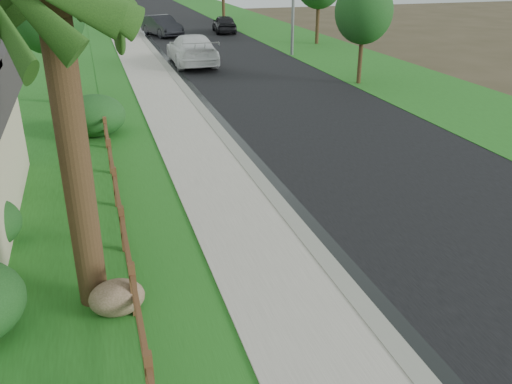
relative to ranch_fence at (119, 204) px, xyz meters
name	(u,v)px	position (x,y,z in m)	size (l,w,h in m)	color
ground	(392,380)	(3.60, -6.40, -0.62)	(120.00, 120.00, 0.00)	#3A3420
road	(205,42)	(8.20, 28.60, -0.61)	(8.00, 90.00, 0.02)	black
curb	(148,44)	(4.00, 28.60, -0.56)	(0.40, 90.00, 0.12)	gray
wet_gutter	(153,44)	(4.35, 28.60, -0.60)	(0.50, 90.00, 0.00)	black
sidewalk	(130,45)	(2.70, 28.60, -0.57)	(2.20, 90.00, 0.10)	#9F998A
grass_strip	(102,46)	(0.80, 28.60, -0.59)	(1.60, 90.00, 0.06)	#215A19
lawn_near	(23,50)	(-4.40, 28.60, -0.60)	(9.00, 90.00, 0.04)	#215A19
verge_far	(292,38)	(15.10, 28.60, -0.60)	(6.00, 90.00, 0.04)	#215A19
ranch_fence	(119,204)	(0.00, 0.00, 0.00)	(0.12, 16.92, 1.10)	#502F1A
white_suv	(192,49)	(5.60, 20.02, 0.27)	(2.43, 5.97, 1.73)	white
dark_car_mid	(224,24)	(10.80, 33.09, 0.11)	(1.68, 4.17, 1.42)	black
dark_car_far	(162,26)	(5.60, 32.61, 0.18)	(1.65, 4.74, 1.56)	black
boulder	(117,298)	(-0.30, -3.42, -0.28)	(1.00, 0.75, 0.67)	brown
shrub_d	(95,116)	(-0.30, 7.60, 0.12)	(2.16, 2.16, 1.48)	#163F16
tree_near_left	(46,11)	(-1.72, 12.79, 3.23)	(3.16, 3.16, 5.59)	#372716
tree_near_right	(364,12)	(12.60, 12.49, 2.85)	(2.78, 2.78, 5.00)	#372716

